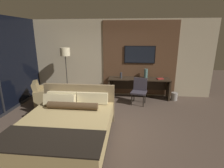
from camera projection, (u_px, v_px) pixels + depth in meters
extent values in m
plane|color=#4C3D33|center=(103.00, 127.00, 4.43)|extent=(16.00, 16.00, 0.00)
cube|color=#BCAD8E|center=(113.00, 58.00, 6.53)|extent=(7.20, 0.06, 2.80)
cube|color=brown|center=(139.00, 59.00, 6.39)|extent=(2.69, 0.03, 2.70)
cube|color=black|center=(5.00, 114.00, 5.10)|extent=(0.05, 6.00, 0.08)
cube|color=#33281E|center=(65.00, 140.00, 3.71)|extent=(1.79, 2.12, 0.22)
cube|color=tan|center=(64.00, 128.00, 3.63)|extent=(1.84, 2.18, 0.35)
cube|color=black|center=(48.00, 140.00, 2.90)|extent=(1.86, 0.76, 0.02)
cube|color=#7F6B4C|center=(79.00, 102.00, 4.68)|extent=(1.88, 0.08, 1.02)
cube|color=beige|center=(63.00, 97.00, 4.53)|extent=(0.77, 0.23, 0.31)
cube|color=beige|center=(93.00, 98.00, 4.46)|extent=(0.77, 0.23, 0.31)
cube|color=beige|center=(60.00, 100.00, 4.33)|extent=(0.77, 0.25, 0.32)
cylinder|color=#4C3823|center=(73.00, 106.00, 4.11)|extent=(1.20, 0.17, 0.17)
cube|color=#2D2319|center=(139.00, 79.00, 6.29)|extent=(2.19, 0.56, 0.03)
cube|color=#2D2319|center=(110.00, 88.00, 6.50)|extent=(0.06, 0.51, 0.71)
cube|color=#2D2319|center=(168.00, 90.00, 6.28)|extent=(0.06, 0.51, 0.71)
cube|color=#2D2319|center=(138.00, 85.00, 6.62)|extent=(2.07, 0.02, 0.35)
cube|color=black|center=(140.00, 55.00, 6.32)|extent=(1.11, 0.04, 0.63)
cube|color=black|center=(140.00, 55.00, 6.30)|extent=(1.05, 0.01, 0.58)
cube|color=#38333D|center=(139.00, 92.00, 5.79)|extent=(0.57, 0.56, 0.05)
cube|color=#38333D|center=(140.00, 84.00, 5.91)|extent=(0.46, 0.20, 0.42)
cylinder|color=black|center=(132.00, 100.00, 5.75)|extent=(0.04, 0.04, 0.39)
cylinder|color=black|center=(143.00, 101.00, 5.63)|extent=(0.04, 0.04, 0.39)
cylinder|color=black|center=(134.00, 96.00, 6.08)|extent=(0.04, 0.04, 0.39)
cylinder|color=black|center=(145.00, 97.00, 5.96)|extent=(0.04, 0.04, 0.39)
cube|color=olive|center=(49.00, 98.00, 5.83)|extent=(1.04, 0.96, 0.44)
cube|color=olive|center=(36.00, 88.00, 5.61)|extent=(0.46, 0.70, 0.38)
cube|color=olive|center=(48.00, 100.00, 5.45)|extent=(0.80, 0.43, 0.58)
cube|color=olive|center=(49.00, 92.00, 6.16)|extent=(0.80, 0.43, 0.58)
cylinder|color=#282623|center=(68.00, 96.00, 6.59)|extent=(0.28, 0.28, 0.03)
cylinder|color=#332D28|center=(67.00, 76.00, 6.37)|extent=(0.03, 0.03, 1.58)
cylinder|color=beige|center=(65.00, 52.00, 6.13)|extent=(0.34, 0.34, 0.28)
cylinder|color=#4C706B|center=(146.00, 73.00, 6.34)|extent=(0.13, 0.13, 0.32)
cylinder|color=#333338|center=(121.00, 75.00, 6.28)|extent=(0.08, 0.08, 0.21)
cube|color=maroon|center=(160.00, 79.00, 6.17)|extent=(0.26, 0.22, 0.03)
cylinder|color=gray|center=(174.00, 96.00, 6.22)|extent=(0.22, 0.22, 0.28)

